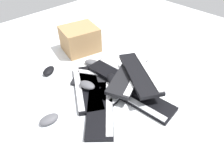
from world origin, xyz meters
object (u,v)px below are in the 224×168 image
(keyboard_5, at_px, (119,76))
(keyboard_6, at_px, (129,74))
(cardboard_box, at_px, (80,39))
(keyboard_7, at_px, (140,73))
(keyboard_4, at_px, (100,108))
(mouse_3, at_px, (92,63))
(keyboard_2, at_px, (105,81))
(mouse_0, at_px, (112,79))
(mouse_2, at_px, (49,119))
(keyboard_3, at_px, (87,88))
(mouse_4, at_px, (49,71))
(mouse_1, at_px, (87,85))
(keyboard_1, at_px, (123,82))
(keyboard_0, at_px, (140,99))

(keyboard_5, distance_m, keyboard_6, 0.08)
(cardboard_box, bearing_deg, keyboard_6, -3.00)
(keyboard_7, bearing_deg, keyboard_4, -93.15)
(keyboard_4, bearing_deg, mouse_3, 146.52)
(keyboard_2, height_order, mouse_0, mouse_0)
(mouse_0, bearing_deg, keyboard_5, -63.03)
(keyboard_4, height_order, keyboard_7, keyboard_7)
(mouse_3, bearing_deg, cardboard_box, 134.29)
(mouse_2, relative_size, mouse_3, 1.00)
(keyboard_3, distance_m, keyboard_5, 0.23)
(keyboard_6, xyz_separation_m, mouse_3, (-0.33, -0.04, -0.05))
(mouse_4, bearing_deg, mouse_1, -106.26)
(keyboard_3, distance_m, mouse_3, 0.27)
(keyboard_5, bearing_deg, mouse_4, -143.74)
(keyboard_4, bearing_deg, keyboard_6, 98.99)
(keyboard_5, relative_size, cardboard_box, 1.66)
(keyboard_5, relative_size, keyboard_7, 0.99)
(keyboard_3, relative_size, keyboard_4, 1.07)
(keyboard_4, bearing_deg, keyboard_7, 86.85)
(keyboard_4, distance_m, mouse_4, 0.52)
(keyboard_1, height_order, keyboard_7, keyboard_7)
(keyboard_5, height_order, mouse_1, mouse_1)
(keyboard_2, distance_m, mouse_4, 0.42)
(mouse_1, height_order, cardboard_box, cardboard_box)
(keyboard_5, xyz_separation_m, mouse_1, (-0.07, -0.22, 0.01))
(keyboard_0, height_order, mouse_0, mouse_0)
(keyboard_1, distance_m, keyboard_5, 0.05)
(mouse_3, bearing_deg, mouse_0, -38.25)
(keyboard_7, xyz_separation_m, mouse_0, (-0.13, -0.12, -0.05))
(mouse_4, bearing_deg, mouse_3, -55.31)
(keyboard_1, relative_size, keyboard_3, 1.01)
(mouse_0, bearing_deg, mouse_2, 116.19)
(keyboard_4, bearing_deg, mouse_2, -115.78)
(mouse_3, bearing_deg, keyboard_2, -45.14)
(keyboard_0, height_order, mouse_2, mouse_2)
(keyboard_2, height_order, mouse_2, mouse_2)
(keyboard_0, bearing_deg, mouse_2, -116.35)
(keyboard_2, bearing_deg, keyboard_6, 45.51)
(mouse_1, relative_size, cardboard_box, 0.41)
(mouse_1, distance_m, mouse_3, 0.29)
(keyboard_6, xyz_separation_m, mouse_4, (-0.47, -0.33, -0.05))
(keyboard_0, height_order, keyboard_2, same)
(mouse_0, bearing_deg, keyboard_0, -146.98)
(keyboard_6, xyz_separation_m, mouse_2, (-0.08, -0.56, -0.05))
(mouse_3, bearing_deg, keyboard_1, -25.83)
(keyboard_4, xyz_separation_m, mouse_3, (-0.38, 0.25, 0.01))
(keyboard_4, relative_size, keyboard_5, 0.94)
(keyboard_6, bearing_deg, keyboard_7, 27.54)
(keyboard_5, height_order, mouse_2, keyboard_5)
(keyboard_3, height_order, mouse_1, mouse_1)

